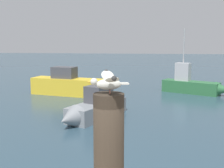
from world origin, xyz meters
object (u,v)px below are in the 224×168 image
(mooring_post, at_px, (109,149))
(seagull, at_px, (108,82))
(boat_yellow, at_px, (73,85))
(boat_grey, at_px, (92,109))
(boat_green, at_px, (195,85))

(mooring_post, distance_m, seagull, 0.63)
(seagull, distance_m, boat_yellow, 13.91)
(mooring_post, bearing_deg, boat_grey, 101.73)
(mooring_post, height_order, boat_yellow, mooring_post)
(mooring_post, height_order, seagull, seagull)
(seagull, xyz_separation_m, boat_green, (3.07, 14.58, -2.24))
(boat_grey, bearing_deg, boat_yellow, 112.23)
(seagull, height_order, boat_green, boat_green)
(boat_yellow, xyz_separation_m, boat_grey, (1.95, -4.77, -0.14))
(mooring_post, xyz_separation_m, boat_grey, (-1.76, 8.45, -1.67))
(seagull, relative_size, boat_green, 0.14)
(mooring_post, height_order, boat_grey, mooring_post)
(boat_grey, bearing_deg, boat_green, 51.80)
(seagull, relative_size, boat_yellow, 0.11)
(seagull, distance_m, boat_green, 15.06)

